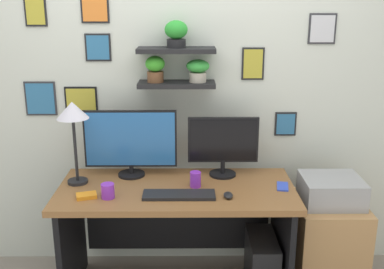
{
  "coord_description": "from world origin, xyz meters",
  "views": [
    {
      "loc": [
        0.08,
        -2.72,
        1.91
      ],
      "look_at": [
        0.1,
        0.05,
        1.09
      ],
      "focal_mm": 43.2,
      "sensor_mm": 36.0,
      "label": 1
    }
  ],
  "objects_px": {
    "scissors_tray": "(87,196)",
    "printer": "(331,190)",
    "computer_mouse": "(228,195)",
    "coffee_mug": "(108,191)",
    "monitor_left": "(130,142)",
    "monitor_right": "(223,144)",
    "cell_phone": "(282,186)",
    "drawer_cabinet": "(326,244)",
    "desk": "(177,214)",
    "keyboard": "(179,195)",
    "desk_lamp": "(73,117)",
    "pen_cup": "(195,179)",
    "computer_tower_right": "(261,266)"
  },
  "relations": [
    {
      "from": "monitor_right",
      "to": "keyboard",
      "type": "distance_m",
      "value": 0.5
    },
    {
      "from": "desk",
      "to": "monitor_left",
      "type": "xyz_separation_m",
      "value": [
        -0.31,
        0.16,
        0.45
      ]
    },
    {
      "from": "scissors_tray",
      "to": "printer",
      "type": "bearing_deg",
      "value": 7.49
    },
    {
      "from": "desk",
      "to": "computer_mouse",
      "type": "distance_m",
      "value": 0.44
    },
    {
      "from": "computer_mouse",
      "to": "coffee_mug",
      "type": "relative_size",
      "value": 1.0
    },
    {
      "from": "drawer_cabinet",
      "to": "printer",
      "type": "bearing_deg",
      "value": 0.0
    },
    {
      "from": "coffee_mug",
      "to": "computer_tower_right",
      "type": "bearing_deg",
      "value": 6.25
    },
    {
      "from": "desk_lamp",
      "to": "monitor_right",
      "type": "bearing_deg",
      "value": 8.08
    },
    {
      "from": "scissors_tray",
      "to": "printer",
      "type": "relative_size",
      "value": 0.32
    },
    {
      "from": "monitor_right",
      "to": "pen_cup",
      "type": "relative_size",
      "value": 4.71
    },
    {
      "from": "cell_phone",
      "to": "printer",
      "type": "height_order",
      "value": "printer"
    },
    {
      "from": "monitor_right",
      "to": "keyboard",
      "type": "relative_size",
      "value": 1.07
    },
    {
      "from": "keyboard",
      "to": "drawer_cabinet",
      "type": "relative_size",
      "value": 0.71
    },
    {
      "from": "monitor_right",
      "to": "cell_phone",
      "type": "xyz_separation_m",
      "value": [
        0.37,
        -0.21,
        -0.21
      ]
    },
    {
      "from": "desk",
      "to": "desk_lamp",
      "type": "distance_m",
      "value": 0.92
    },
    {
      "from": "desk",
      "to": "pen_cup",
      "type": "xyz_separation_m",
      "value": [
        0.12,
        -0.04,
        0.26
      ]
    },
    {
      "from": "desk",
      "to": "desk_lamp",
      "type": "xyz_separation_m",
      "value": [
        -0.65,
        0.03,
        0.66
      ]
    },
    {
      "from": "scissors_tray",
      "to": "desk",
      "type": "bearing_deg",
      "value": 20.64
    },
    {
      "from": "printer",
      "to": "computer_mouse",
      "type": "bearing_deg",
      "value": -163.2
    },
    {
      "from": "printer",
      "to": "drawer_cabinet",
      "type": "bearing_deg",
      "value": 0.0
    },
    {
      "from": "cell_phone",
      "to": "printer",
      "type": "xyz_separation_m",
      "value": [
        0.33,
        0.05,
        -0.05
      ]
    },
    {
      "from": "monitor_left",
      "to": "computer_mouse",
      "type": "relative_size",
      "value": 6.87
    },
    {
      "from": "desk",
      "to": "computer_tower_right",
      "type": "relative_size",
      "value": 3.63
    },
    {
      "from": "monitor_right",
      "to": "scissors_tray",
      "type": "bearing_deg",
      "value": -156.59
    },
    {
      "from": "pen_cup",
      "to": "scissors_tray",
      "type": "bearing_deg",
      "value": -166.29
    },
    {
      "from": "cell_phone",
      "to": "computer_mouse",
      "type": "bearing_deg",
      "value": -146.25
    },
    {
      "from": "pen_cup",
      "to": "keyboard",
      "type": "bearing_deg",
      "value": -124.51
    },
    {
      "from": "drawer_cabinet",
      "to": "coffee_mug",
      "type": "bearing_deg",
      "value": -171.64
    },
    {
      "from": "cell_phone",
      "to": "pen_cup",
      "type": "height_order",
      "value": "pen_cup"
    },
    {
      "from": "cell_phone",
      "to": "drawer_cabinet",
      "type": "height_order",
      "value": "cell_phone"
    },
    {
      "from": "monitor_left",
      "to": "monitor_right",
      "type": "height_order",
      "value": "monitor_left"
    },
    {
      "from": "drawer_cabinet",
      "to": "monitor_left",
      "type": "bearing_deg",
      "value": 172.9
    },
    {
      "from": "monitor_right",
      "to": "printer",
      "type": "bearing_deg",
      "value": -13.18
    },
    {
      "from": "drawer_cabinet",
      "to": "keyboard",
      "type": "bearing_deg",
      "value": -169.07
    },
    {
      "from": "desk",
      "to": "computer_tower_right",
      "type": "bearing_deg",
      "value": -10.34
    },
    {
      "from": "monitor_left",
      "to": "monitor_right",
      "type": "bearing_deg",
      "value": -0.04
    },
    {
      "from": "monitor_left",
      "to": "pen_cup",
      "type": "distance_m",
      "value": 0.51
    },
    {
      "from": "pen_cup",
      "to": "scissors_tray",
      "type": "height_order",
      "value": "pen_cup"
    },
    {
      "from": "monitor_left",
      "to": "scissors_tray",
      "type": "distance_m",
      "value": 0.49
    },
    {
      "from": "desk",
      "to": "computer_mouse",
      "type": "xyz_separation_m",
      "value": [
        0.32,
        -0.21,
        0.23
      ]
    },
    {
      "from": "computer_mouse",
      "to": "scissors_tray",
      "type": "distance_m",
      "value": 0.86
    },
    {
      "from": "monitor_right",
      "to": "drawer_cabinet",
      "type": "distance_m",
      "value": 0.97
    },
    {
      "from": "printer",
      "to": "scissors_tray",
      "type": "bearing_deg",
      "value": -172.51
    },
    {
      "from": "computer_mouse",
      "to": "cell_phone",
      "type": "xyz_separation_m",
      "value": [
        0.36,
        0.16,
        -0.01
      ]
    },
    {
      "from": "desk_lamp",
      "to": "cell_phone",
      "type": "xyz_separation_m",
      "value": [
        1.32,
        -0.08,
        -0.44
      ]
    },
    {
      "from": "monitor_right",
      "to": "desk_lamp",
      "type": "distance_m",
      "value": 0.99
    },
    {
      "from": "desk",
      "to": "drawer_cabinet",
      "type": "bearing_deg",
      "value": 0.03
    },
    {
      "from": "keyboard",
      "to": "computer_mouse",
      "type": "bearing_deg",
      "value": -3.44
    },
    {
      "from": "coffee_mug",
      "to": "drawer_cabinet",
      "type": "xyz_separation_m",
      "value": [
        1.42,
        0.21,
        -0.49
      ]
    },
    {
      "from": "computer_mouse",
      "to": "computer_tower_right",
      "type": "xyz_separation_m",
      "value": [
        0.24,
        0.11,
        -0.56
      ]
    }
  ]
}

